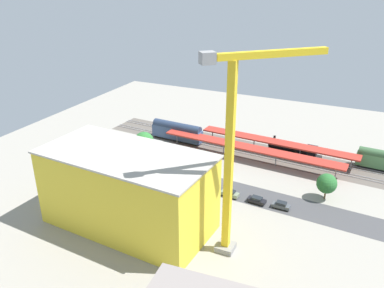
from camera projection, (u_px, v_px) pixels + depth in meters
ground_plane at (225, 181)px, 105.32m from camera, size 161.24×161.24×0.00m
rail_bed at (250, 150)px, 123.93m from camera, size 101.43×19.91×0.01m
street_asphalt at (221, 187)px, 102.55m from camera, size 101.15×15.59×0.01m
track_rails at (250, 150)px, 123.86m from camera, size 100.56×13.50×0.12m
platform_canopy_near at (249, 148)px, 115.64m from camera, size 55.54×8.18×4.37m
platform_canopy_far at (277, 142)px, 119.64m from camera, size 48.73×7.52×4.25m
locomotive at (295, 149)px, 120.22m from camera, size 16.36×3.60×4.94m
freight_coach_far at (177, 131)px, 129.95m from camera, size 18.05×4.30×6.30m
parked_car_0 at (281, 206)px, 92.92m from camera, size 4.25×1.85×1.74m
parked_car_1 at (257, 200)px, 95.11m from camera, size 4.62×2.33×1.66m
parked_car_2 at (230, 194)px, 97.93m from camera, size 4.69×2.24×1.73m
parked_car_3 at (203, 188)px, 100.72m from camera, size 4.77×2.25×1.55m
parked_car_4 at (180, 182)px, 103.67m from camera, size 4.38×2.20×1.73m
construction_building at (128, 191)px, 84.10m from camera, size 36.93×19.76×16.97m
construction_roof_slab at (125, 154)px, 80.63m from camera, size 37.57×20.40×0.40m
tower_crane at (237, 145)px, 70.54m from camera, size 18.23×17.14×39.95m
box_truck_0 at (160, 186)px, 99.86m from camera, size 9.53×3.69×3.23m
box_truck_1 at (184, 193)px, 96.37m from camera, size 10.27×3.78×3.35m
street_tree_0 at (155, 148)px, 113.11m from camera, size 4.45×4.45×7.34m
street_tree_1 at (327, 184)px, 95.59m from camera, size 4.95×4.95×6.74m
street_tree_2 at (144, 142)px, 114.85m from camera, size 5.96×5.96×8.97m
traffic_light at (225, 183)px, 95.81m from camera, size 0.50×0.36×6.45m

